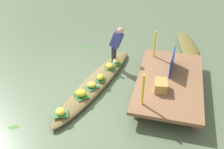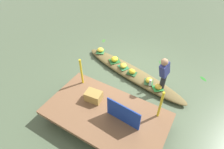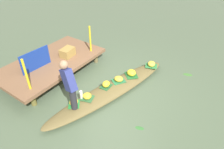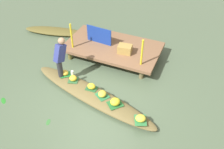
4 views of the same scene
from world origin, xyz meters
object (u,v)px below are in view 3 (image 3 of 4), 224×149
banana_bunch_0 (74,102)px  banana_bunch_3 (151,64)px  banana_bunch_2 (106,84)px  vendor_person (69,83)px  banana_bunch_1 (131,73)px  vendor_boat (111,90)px  banana_bunch_4 (119,79)px  banana_bunch_5 (87,96)px  water_bottle (81,95)px  produce_crate (68,52)px  market_banner (35,60)px

banana_bunch_0 → banana_bunch_3: size_ratio=0.88×
banana_bunch_2 → vendor_person: bearing=168.6°
banana_bunch_1 → vendor_person: 2.09m
vendor_boat → banana_bunch_4: (0.34, -0.01, 0.18)m
banana_bunch_2 → banana_bunch_0: bearing=167.2°
banana_bunch_1 → banana_bunch_5: banana_bunch_1 is taller
banana_bunch_3 → vendor_person: vendor_person is taller
banana_bunch_1 → water_bottle: 1.68m
banana_bunch_5 → produce_crate: produce_crate is taller
banana_bunch_1 → banana_bunch_4: 0.47m
vendor_boat → produce_crate: 1.96m
banana_bunch_5 → vendor_boat: bearing=-18.5°
vendor_boat → produce_crate: size_ratio=9.54×
banana_bunch_1 → produce_crate: produce_crate is taller
vendor_person → produce_crate: vendor_person is taller
market_banner → vendor_person: bearing=-98.5°
water_bottle → banana_bunch_0: bearing=179.3°
banana_bunch_3 → banana_bunch_5: same height
banana_bunch_4 → water_bottle: 1.21m
banana_bunch_3 → banana_bunch_4: banana_bunch_3 is taller
banana_bunch_3 → vendor_person: bearing=164.2°
banana_bunch_2 → produce_crate: 1.81m
banana_bunch_1 → vendor_person: vendor_person is taller
banana_bunch_4 → vendor_person: size_ratio=0.21×
banana_bunch_4 → banana_bunch_3: bearing=-18.3°
vendor_boat → banana_bunch_1: bearing=1.4°
banana_bunch_1 → banana_bunch_4: bearing=161.2°
water_bottle → market_banner: 1.79m
banana_bunch_0 → banana_bunch_3: banana_bunch_3 is taller
water_bottle → banana_bunch_4: bearing=-17.9°
market_banner → banana_bunch_1: bearing=-51.7°
banana_bunch_2 → water_bottle: (-0.75, 0.23, 0.03)m
banana_bunch_1 → banana_bunch_3: 0.83m
banana_bunch_2 → banana_bunch_4: banana_bunch_2 is taller
banana_bunch_4 → water_bottle: water_bottle is taller
banana_bunch_4 → produce_crate: bearing=92.1°
vendor_person → produce_crate: bearing=47.5°
banana_bunch_0 → banana_bunch_5: size_ratio=1.02×
banana_bunch_0 → water_bottle: size_ratio=0.97×
banana_bunch_0 → market_banner: size_ratio=0.25×
banana_bunch_0 → water_bottle: water_bottle is taller
banana_bunch_4 → banana_bunch_1: bearing=-18.8°
banana_bunch_1 → vendor_person: size_ratio=0.22×
banana_bunch_3 → banana_bunch_4: 1.31m
banana_bunch_3 → market_banner: bearing=132.7°
banana_bunch_1 → water_bottle: bearing=161.9°
vendor_person → produce_crate: (1.41, 1.54, -0.35)m
banana_bunch_1 → vendor_person: (-1.93, 0.51, 0.60)m
vendor_boat → banana_bunch_4: banana_bunch_4 is taller
banana_bunch_3 → produce_crate: produce_crate is taller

